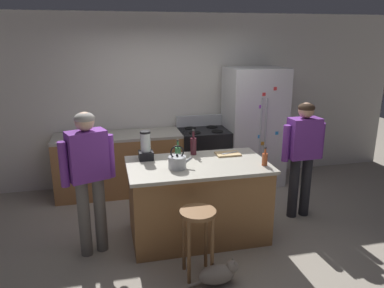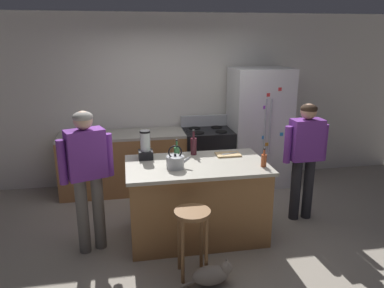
{
  "view_description": "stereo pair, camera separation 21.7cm",
  "coord_description": "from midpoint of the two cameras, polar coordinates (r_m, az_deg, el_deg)",
  "views": [
    {
      "loc": [
        -1.0,
        -3.96,
        2.36
      ],
      "look_at": [
        0.0,
        0.3,
        1.08
      ],
      "focal_mm": 34.82,
      "sensor_mm": 36.0,
      "label": 1
    },
    {
      "loc": [
        -0.79,
        -4.01,
        2.36
      ],
      "look_at": [
        0.0,
        0.3,
        1.08
      ],
      "focal_mm": 34.82,
      "sensor_mm": 36.0,
      "label": 2
    }
  ],
  "objects": [
    {
      "name": "bottle_cooking_sauce",
      "position": [
        4.3,
        12.37,
        -2.4
      ],
      "size": [
        0.06,
        0.06,
        0.22
      ],
      "color": "#B24C26",
      "rests_on": "kitchen_island"
    },
    {
      "name": "bar_stool",
      "position": [
        3.75,
        1.76,
        -12.45
      ],
      "size": [
        0.36,
        0.36,
        0.72
      ],
      "color": "brown",
      "rests_on": "ground_plane"
    },
    {
      "name": "person_by_island_left",
      "position": [
        4.14,
        -14.34,
        -3.7
      ],
      "size": [
        0.58,
        0.34,
        1.61
      ],
      "color": "#66605B",
      "rests_on": "ground_plane"
    },
    {
      "name": "person_by_sink_right",
      "position": [
        5.0,
        18.15,
        -1.03
      ],
      "size": [
        0.59,
        0.23,
        1.55
      ],
      "color": "#26262B",
      "rests_on": "ground_plane"
    },
    {
      "name": "cat",
      "position": [
        3.87,
        4.81,
        -19.31
      ],
      "size": [
        0.52,
        0.18,
        0.26
      ],
      "color": "gray",
      "rests_on": "ground_plane"
    },
    {
      "name": "chef_knife",
      "position": [
        4.65,
        7.12,
        -1.44
      ],
      "size": [
        0.22,
        0.09,
        0.01
      ],
      "primitive_type": "cube",
      "rotation": [
        0.0,
        0.0,
        0.31
      ],
      "color": "#B7BABF",
      "rests_on": "cutting_board"
    },
    {
      "name": "kitchen_island",
      "position": [
        4.5,
        2.09,
        -8.58
      ],
      "size": [
        1.64,
        0.94,
        0.93
      ],
      "color": "#9E6B3D",
      "rests_on": "ground_plane"
    },
    {
      "name": "cutting_board",
      "position": [
        4.65,
        6.88,
        -1.6
      ],
      "size": [
        0.3,
        0.2,
        0.02
      ],
      "primitive_type": "cube",
      "color": "tan",
      "rests_on": "kitchen_island"
    },
    {
      "name": "bottle_olive_oil",
      "position": [
        4.33,
        -0.91,
        -1.56
      ],
      "size": [
        0.07,
        0.07,
        0.28
      ],
      "color": "#2D6638",
      "rests_on": "kitchen_island"
    },
    {
      "name": "ground_plane",
      "position": [
        4.71,
        2.03,
        -13.72
      ],
      "size": [
        14.0,
        14.0,
        0.0
      ],
      "primitive_type": "plane",
      "color": "#9E9384"
    },
    {
      "name": "bottle_wine",
      "position": [
        4.61,
        1.59,
        -0.25
      ],
      "size": [
        0.08,
        0.08,
        0.32
      ],
      "color": "#471923",
      "rests_on": "kitchen_island"
    },
    {
      "name": "stove_range",
      "position": [
        5.98,
        3.4,
        -2.09
      ],
      "size": [
        0.76,
        0.65,
        1.11
      ],
      "color": "black",
      "rests_on": "ground_plane"
    },
    {
      "name": "refrigerator",
      "position": [
        6.08,
        11.19,
        2.5
      ],
      "size": [
        0.9,
        0.73,
        1.88
      ],
      "color": "silver",
      "rests_on": "ground_plane"
    },
    {
      "name": "blender_appliance",
      "position": [
        4.47,
        -5.77,
        -0.46
      ],
      "size": [
        0.17,
        0.17,
        0.35
      ],
      "color": "black",
      "rests_on": "kitchen_island"
    },
    {
      "name": "tea_kettle",
      "position": [
        4.15,
        -1.06,
        -2.71
      ],
      "size": [
        0.28,
        0.2,
        0.27
      ],
      "color": "#B7BABF",
      "rests_on": "kitchen_island"
    },
    {
      "name": "back_wall",
      "position": [
        6.08,
        -1.79,
        6.75
      ],
      "size": [
        8.0,
        0.1,
        2.7
      ],
      "primitive_type": "cube",
      "color": "silver",
      "rests_on": "ground_plane"
    },
    {
      "name": "back_counter_run",
      "position": [
        5.85,
        -8.9,
        -2.8
      ],
      "size": [
        2.0,
        0.64,
        0.93
      ],
      "color": "#9E6B3D",
      "rests_on": "ground_plane"
    }
  ]
}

